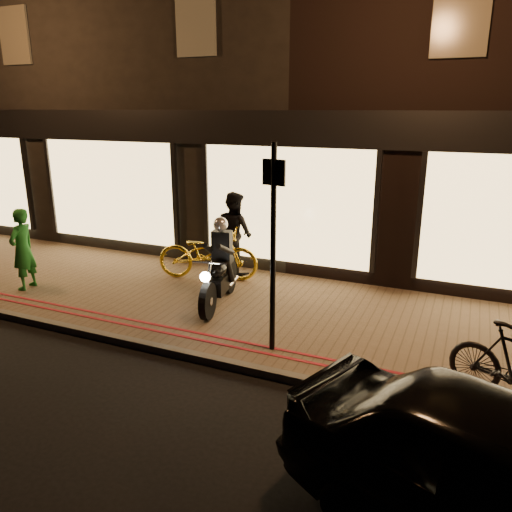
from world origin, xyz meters
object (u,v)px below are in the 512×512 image
Objects in this scene: motorcycle at (220,272)px; bicycle_gold at (208,253)px; sign_post at (273,239)px; person_green at (23,249)px.

bicycle_gold is (-0.87, 1.14, -0.07)m from motorcycle.
motorcycle reaches higher than bicycle_gold.
sign_post is 1.88× the size of person_green.
person_green is at bearing 175.12° from sign_post.
bicycle_gold is at bearing 134.93° from sign_post.
motorcycle is 2.24m from sign_post.
person_green is (-5.40, 0.46, -0.88)m from sign_post.
person_green is (-3.01, -1.94, 0.25)m from bicycle_gold.
sign_post is (1.52, -1.25, 1.06)m from motorcycle.
sign_post reaches higher than motorcycle.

